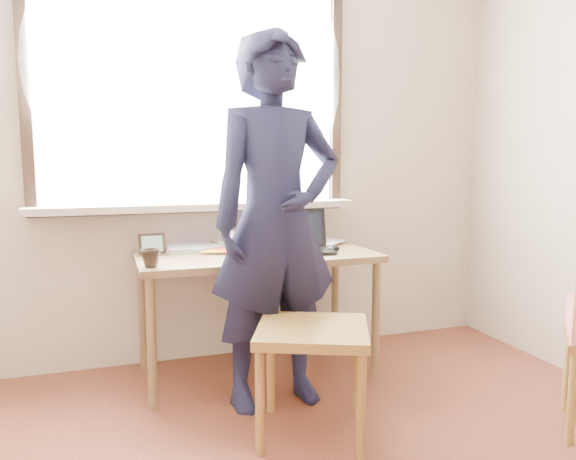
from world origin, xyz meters
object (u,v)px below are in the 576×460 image
object	(u,v)px
person	(276,222)
desk	(256,266)
mug_dark	(151,258)
mug_white	(240,240)
laptop	(300,242)
work_chair	(312,343)

from	to	relation	value
person	desk	bearing A→B (deg)	83.83
person	mug_dark	bearing A→B (deg)	159.37
desk	person	distance (m)	0.47
mug_white	person	bearing A→B (deg)	-84.45
desk	mug_white	xyz separation A→B (m)	(-0.05, 0.14, 0.12)
mug_dark	desk	bearing A→B (deg)	20.79
desk	mug_white	bearing A→B (deg)	110.85
laptop	mug_dark	size ratio (longest dim) A/B	3.88
laptop	mug_white	distance (m)	0.34
mug_dark	person	distance (m)	0.62
work_chair	laptop	bearing A→B (deg)	74.35
mug_dark	person	xyz separation A→B (m)	(0.58, -0.15, 0.17)
desk	mug_white	distance (m)	0.19
work_chair	person	bearing A→B (deg)	97.29
desk	work_chair	distance (m)	0.77
laptop	work_chair	distance (m)	0.81
mug_white	work_chair	xyz separation A→B (m)	(0.10, -0.88, -0.33)
desk	laptop	bearing A→B (deg)	-7.45
desk	person	world-z (taller)	person
mug_dark	work_chair	world-z (taller)	mug_dark
mug_white	mug_dark	distance (m)	0.64
mug_dark	work_chair	xyz separation A→B (m)	(0.63, -0.52, -0.32)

